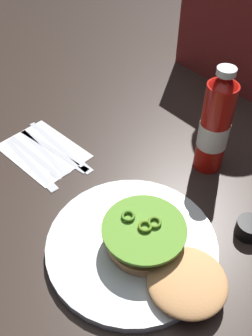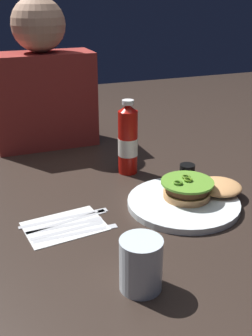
% 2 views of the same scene
% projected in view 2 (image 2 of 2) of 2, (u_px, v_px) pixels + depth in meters
% --- Properties ---
extents(ground_plane, '(3.00, 3.00, 0.00)m').
position_uv_depth(ground_plane, '(141.00, 211.00, 1.04)').
color(ground_plane, '#2F241D').
extents(dinner_plate, '(0.29, 0.29, 0.02)m').
position_uv_depth(dinner_plate, '(183.00, 203.00, 1.07)').
color(dinner_plate, white).
rests_on(dinner_plate, ground_plane).
extents(burger_sandwich, '(0.23, 0.14, 0.05)m').
position_uv_depth(burger_sandwich, '(199.00, 188.00, 1.08)').
color(burger_sandwich, tan).
rests_on(burger_sandwich, dinner_plate).
extents(ketchup_bottle, '(0.06, 0.06, 0.22)m').
position_uv_depth(ketchup_bottle, '(128.00, 141.00, 1.23)').
color(ketchup_bottle, '#B8110B').
rests_on(ketchup_bottle, ground_plane).
extents(water_glass, '(0.08, 0.08, 0.10)m').
position_uv_depth(water_glass, '(141.00, 264.00, 0.76)').
color(water_glass, silver).
rests_on(water_glass, ground_plane).
extents(condiment_cup, '(0.05, 0.05, 0.03)m').
position_uv_depth(condiment_cup, '(187.00, 169.00, 1.25)').
color(condiment_cup, black).
rests_on(condiment_cup, ground_plane).
extents(napkin, '(0.20, 0.15, 0.00)m').
position_uv_depth(napkin, '(65.00, 227.00, 0.97)').
color(napkin, silver).
rests_on(napkin, ground_plane).
extents(butter_knife, '(0.20, 0.02, 0.00)m').
position_uv_depth(butter_knife, '(82.00, 231.00, 0.95)').
color(butter_knife, silver).
rests_on(butter_knife, napkin).
extents(spoon_utensil, '(0.18, 0.03, 0.00)m').
position_uv_depth(spoon_utensil, '(79.00, 226.00, 0.97)').
color(spoon_utensil, silver).
rests_on(spoon_utensil, napkin).
extents(fork_utensil, '(0.18, 0.02, 0.00)m').
position_uv_depth(fork_utensil, '(73.00, 224.00, 0.98)').
color(fork_utensil, silver).
rests_on(fork_utensil, napkin).
extents(table_knife, '(0.21, 0.05, 0.00)m').
position_uv_depth(table_knife, '(72.00, 219.00, 1.00)').
color(table_knife, silver).
rests_on(table_knife, napkin).
extents(steak_knife, '(0.22, 0.02, 0.00)m').
position_uv_depth(steak_knife, '(70.00, 216.00, 1.01)').
color(steak_knife, silver).
rests_on(steak_knife, napkin).
extents(diner_person, '(0.35, 0.18, 0.50)m').
position_uv_depth(diner_person, '(43.00, 83.00, 1.41)').
color(diner_person, maroon).
rests_on(diner_person, ground_plane).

